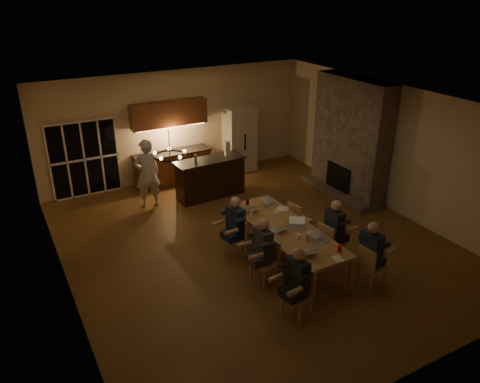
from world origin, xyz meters
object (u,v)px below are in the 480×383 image
(can_silver, at_px, (307,238))
(chair_right_near, at_px, (372,266))
(redcup_near, at_px, (340,249))
(chair_right_far, at_px, (300,219))
(plate_near, at_px, (313,234))
(dining_table, at_px, (285,243))
(person_left_far, at_px, (236,227))
(person_right_mid, at_px, (334,231))
(bar_bottle, at_px, (196,159))
(mug_front, at_px, (299,236))
(plate_far, at_px, (283,209))
(chair_left_far, at_px, (235,238))
(laptop_c, at_px, (278,225))
(laptop_f, at_px, (271,202))
(refrigerator, at_px, (240,139))
(chandelier, at_px, (170,156))
(laptop_b, at_px, (322,236))
(person_left_mid, at_px, (263,251))
(laptop_e, at_px, (250,206))
(bar_island, at_px, (210,178))
(mug_back, at_px, (251,212))
(mug_mid, at_px, (277,214))
(laptop_d, at_px, (297,223))
(bar_blender, at_px, (227,149))
(chair_left_near, at_px, (297,294))
(plate_left, at_px, (300,253))
(standing_person, at_px, (147,174))
(person_left_near, at_px, (297,283))
(laptop_a, at_px, (305,248))
(can_cola, at_px, (247,202))
(redcup_mid, at_px, (263,223))

(can_silver, bearing_deg, chair_right_near, -48.79)
(chair_right_near, bearing_deg, redcup_near, 55.09)
(chair_right_far, relative_size, plate_near, 3.79)
(dining_table, distance_m, person_left_far, 1.11)
(person_right_mid, relative_size, bar_bottle, 5.75)
(plate_near, bearing_deg, mug_front, -179.26)
(plate_near, xyz_separation_m, plate_far, (0.10, 1.24, 0.00))
(chair_left_far, relative_size, laptop_c, 2.78)
(person_right_mid, distance_m, laptop_f, 1.64)
(refrigerator, bearing_deg, laptop_f, -108.93)
(chandelier, relative_size, laptop_b, 1.74)
(person_left_mid, relative_size, laptop_e, 4.31)
(bar_island, bearing_deg, laptop_b, -88.07)
(bar_island, bearing_deg, dining_table, -91.94)
(bar_island, bearing_deg, chandelier, -125.68)
(chair_left_far, bearing_deg, mug_back, 136.89)
(refrigerator, xyz_separation_m, mug_mid, (-1.54, -4.50, -0.20))
(laptop_d, xyz_separation_m, bar_blender, (0.34, 3.81, 0.42))
(person_left_far, distance_m, laptop_f, 1.21)
(laptop_f, xyz_separation_m, plate_near, (0.05, -1.51, -0.10))
(mug_back, distance_m, can_silver, 1.57)
(laptop_b, bearing_deg, laptop_e, 87.55)
(laptop_c, bearing_deg, person_left_far, -52.86)
(bar_island, distance_m, person_right_mid, 4.25)
(chandelier, height_order, laptop_c, chandelier)
(chair_left_near, relative_size, plate_left, 3.35)
(mug_front, bearing_deg, chair_right_near, -49.47)
(person_left_mid, bearing_deg, laptop_f, 145.68)
(chandelier, bearing_deg, chair_right_far, 10.72)
(bar_island, xyz_separation_m, person_left_mid, (-0.83, -4.12, 0.15))
(dining_table, relative_size, mug_front, 31.46)
(bar_island, bearing_deg, can_silver, -90.94)
(standing_person, relative_size, can_silver, 15.35)
(plate_far, distance_m, bar_blender, 2.99)
(person_left_near, xyz_separation_m, mug_front, (0.85, 1.15, 0.11))
(person_left_far, relative_size, laptop_a, 4.31)
(person_left_near, relative_size, laptop_a, 4.31)
(mug_front, bearing_deg, laptop_d, 58.96)
(laptop_a, bearing_deg, can_cola, -89.34)
(laptop_f, distance_m, can_silver, 1.67)
(person_left_far, bearing_deg, person_right_mid, 49.21)
(bar_island, relative_size, redcup_mid, 16.03)
(person_right_mid, distance_m, laptop_a, 1.23)
(chair_right_near, distance_m, plate_left, 1.44)
(bar_island, height_order, bar_blender, bar_blender)
(bar_island, distance_m, plate_far, 2.95)
(chair_left_far, relative_size, chair_right_far, 1.00)
(chair_left_near, relative_size, person_left_mid, 0.64)
(person_left_near, height_order, redcup_near, person_left_near)
(chair_right_far, xyz_separation_m, bar_bottle, (-1.27, 2.95, 0.76))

